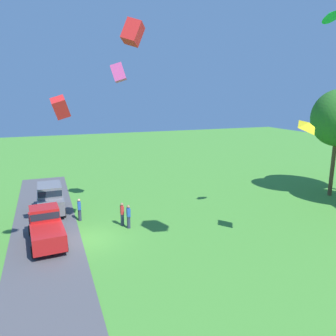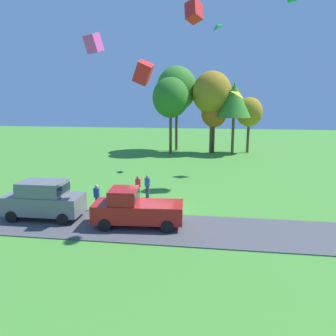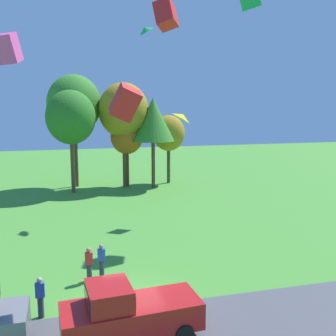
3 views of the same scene
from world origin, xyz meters
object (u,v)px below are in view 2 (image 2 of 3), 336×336
object	(u,v)px
car_pickup_by_flagpole	(135,208)
tree_left_of_center	(212,93)
person_on_lawn	(138,187)
kite_delta_high_left	(217,26)
kite_box_mid_center	(194,11)
person_watching_sky	(97,197)
kite_box_low_drifter	(143,73)
kite_box_topmost	(93,43)
person_beside_suv	(147,186)
tree_center_back	(177,89)
tree_far_right	(171,98)
tree_right_of_center	(234,100)
kite_diamond_near_flag	(239,94)
car_suv_mid_row	(44,198)
tree_far_left	(214,114)
tree_lone_near	(249,112)

from	to	relation	value
car_pickup_by_flagpole	tree_left_of_center	bearing A→B (deg)	81.76
person_on_lawn	kite_delta_high_left	xyz separation A→B (m)	(5.31, 12.13, 13.13)
kite_box_mid_center	kite_delta_high_left	xyz separation A→B (m)	(1.49, 12.07, 1.51)
person_watching_sky	kite_box_low_drifter	xyz separation A→B (m)	(3.40, -1.00, 7.64)
tree_left_of_center	kite_box_topmost	world-z (taller)	kite_box_topmost
person_beside_suv	tree_center_back	xyz separation A→B (m)	(-0.52, 22.55, 7.52)
person_beside_suv	tree_left_of_center	xyz separation A→B (m)	(4.25, 21.10, 6.92)
car_pickup_by_flagpole	kite_box_topmost	world-z (taller)	kite_box_topmost
kite_box_low_drifter	kite_box_mid_center	bearing A→B (deg)	57.03
person_on_lawn	kite_box_mid_center	distance (m)	12.23
tree_far_right	tree_right_of_center	distance (m)	8.01
kite_diamond_near_flag	tree_center_back	bearing A→B (deg)	118.22
person_watching_sky	kite_box_mid_center	xyz separation A→B (m)	(5.89, 2.84, 11.62)
kite_delta_high_left	car_suv_mid_row	bearing A→B (deg)	-120.51
tree_far_left	kite_diamond_near_flag	world-z (taller)	kite_diamond_near_flag
tree_center_back	tree_right_of_center	size ratio (longest dim) A/B	1.26
tree_right_of_center	kite_box_mid_center	bearing A→B (deg)	-100.72
tree_right_of_center	person_watching_sky	bearing A→B (deg)	-112.79
car_suv_mid_row	kite_box_low_drifter	distance (m)	9.42
tree_center_back	kite_box_low_drifter	distance (m)	26.67
car_suv_mid_row	car_pickup_by_flagpole	size ratio (longest dim) A/B	0.90
person_on_lawn	tree_far_left	world-z (taller)	tree_far_left
tree_far_right	kite_box_topmost	world-z (taller)	kite_box_topmost
person_watching_sky	tree_lone_near	distance (m)	28.04
person_beside_suv	tree_lone_near	distance (m)	24.18
person_watching_sky	tree_lone_near	xyz separation A→B (m)	(11.83, 25.02, 4.47)
kite_box_mid_center	tree_far_right	bearing A→B (deg)	101.76
tree_far_left	car_suv_mid_row	bearing A→B (deg)	-110.42
tree_left_of_center	kite_delta_high_left	world-z (taller)	kite_delta_high_left
person_on_lawn	tree_lone_near	bearing A→B (deg)	66.30
tree_far_right	tree_right_of_center	xyz separation A→B (m)	(7.99, 0.47, -0.31)
person_watching_sky	person_on_lawn	distance (m)	3.46
tree_far_right	person_watching_sky	bearing A→B (deg)	-94.41
tree_center_back	tree_far_left	distance (m)	6.16
car_suv_mid_row	tree_left_of_center	size ratio (longest dim) A/B	0.44
kite_box_topmost	kite_delta_high_left	bearing A→B (deg)	53.42
tree_right_of_center	tree_center_back	bearing A→B (deg)	162.03
tree_lone_near	kite_delta_high_left	xyz separation A→B (m)	(-4.46, -10.12, 8.66)
tree_lone_near	kite_delta_high_left	world-z (taller)	kite_delta_high_left
kite_box_topmost	person_watching_sky	bearing A→B (deg)	-73.10
car_suv_mid_row	tree_lone_near	world-z (taller)	tree_lone_near
tree_left_of_center	kite_diamond_near_flag	bearing A→B (deg)	-78.11
person_beside_suv	kite_diamond_near_flag	bearing A→B (deg)	52.51
kite_box_mid_center	kite_box_topmost	distance (m)	7.18
person_watching_sky	person_beside_suv	world-z (taller)	same
person_beside_suv	person_on_lawn	xyz separation A→B (m)	(-0.62, -0.31, 0.00)
tree_lone_near	kite_box_mid_center	world-z (taller)	kite_box_mid_center
car_pickup_by_flagpole	person_on_lawn	bearing A→B (deg)	101.22
person_watching_sky	tree_left_of_center	xyz separation A→B (m)	(6.94, 24.19, 6.92)
tree_center_back	kite_box_low_drifter	size ratio (longest dim) A/B	10.26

